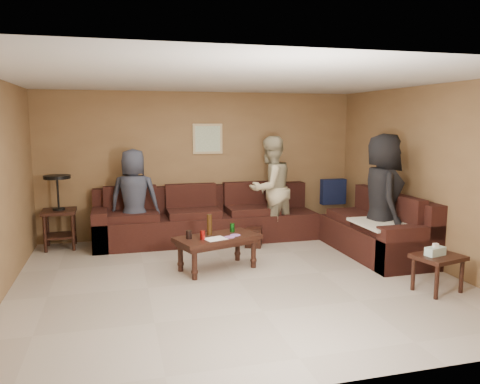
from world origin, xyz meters
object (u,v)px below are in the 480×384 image
(coffee_table, at_px, (217,241))
(person_right, at_px, (382,197))
(person_middle, at_px, (270,189))
(waste_bin, at_px, (254,237))
(person_left, at_px, (134,198))
(sectional_sofa, at_px, (263,226))
(end_table_left, at_px, (59,210))
(side_table_right, at_px, (438,260))

(coffee_table, distance_m, person_right, 2.48)
(person_middle, height_order, person_right, person_right)
(person_right, bearing_deg, waste_bin, 71.89)
(person_left, bearing_deg, sectional_sofa, 179.98)
(sectional_sofa, distance_m, end_table_left, 3.25)
(person_left, distance_m, person_right, 3.80)
(waste_bin, bearing_deg, side_table_right, -58.37)
(sectional_sofa, bearing_deg, person_left, 167.33)
(side_table_right, height_order, waste_bin, side_table_right)
(sectional_sofa, xyz_separation_m, person_right, (1.44, -1.14, 0.59))
(sectional_sofa, xyz_separation_m, end_table_left, (-3.16, 0.67, 0.28))
(end_table_left, distance_m, person_left, 1.19)
(sectional_sofa, height_order, side_table_right, sectional_sofa)
(end_table_left, bearing_deg, coffee_table, -37.91)
(person_middle, bearing_deg, person_left, -28.26)
(end_table_left, xyz_separation_m, person_right, (4.61, -1.81, 0.31))
(side_table_right, distance_m, waste_bin, 2.92)
(end_table_left, bearing_deg, sectional_sofa, -11.97)
(coffee_table, xyz_separation_m, side_table_right, (2.34, -1.48, -0.01))
(end_table_left, distance_m, person_right, 4.96)
(sectional_sofa, height_order, person_middle, person_middle)
(side_table_right, relative_size, person_left, 0.40)
(person_left, bearing_deg, coffee_table, 137.33)
(person_right, bearing_deg, person_middle, 56.06)
(sectional_sofa, bearing_deg, end_table_left, 168.03)
(coffee_table, xyz_separation_m, person_left, (-1.02, 1.48, 0.39))
(end_table_left, bearing_deg, person_left, -10.74)
(coffee_table, bearing_deg, sectional_sofa, 46.31)
(end_table_left, relative_size, person_middle, 0.66)
(end_table_left, xyz_separation_m, person_left, (1.16, -0.22, 0.18))
(person_middle, relative_size, person_right, 0.96)
(end_table_left, relative_size, side_table_right, 1.86)
(waste_bin, relative_size, person_middle, 0.17)
(coffee_table, relative_size, end_table_left, 1.06)
(end_table_left, bearing_deg, person_right, -21.48)
(side_table_right, distance_m, person_left, 4.50)
(coffee_table, xyz_separation_m, person_right, (2.42, -0.11, 0.52))
(coffee_table, bearing_deg, waste_bin, 50.73)
(sectional_sofa, bearing_deg, person_right, -38.39)
(person_left, distance_m, person_middle, 2.24)
(end_table_left, height_order, person_left, person_left)
(side_table_right, bearing_deg, waste_bin, 121.63)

